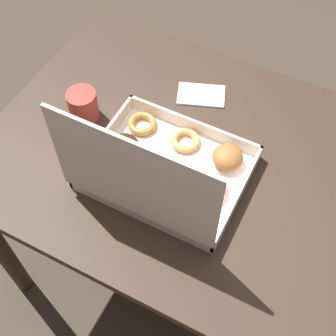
{
  "coord_description": "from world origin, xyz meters",
  "views": [
    {
      "loc": [
        -0.28,
        0.67,
        1.72
      ],
      "look_at": [
        0.02,
        0.07,
        0.73
      ],
      "focal_mm": 50.0,
      "sensor_mm": 36.0,
      "label": 1
    }
  ],
  "objects": [
    {
      "name": "donut_box",
      "position": [
        0.02,
        0.11,
        0.76
      ],
      "size": [
        0.39,
        0.32,
        0.32
      ],
      "color": "white",
      "rests_on": "dining_table"
    },
    {
      "name": "coffee_mug",
      "position": [
        0.32,
        0.01,
        0.75
      ],
      "size": [
        0.08,
        0.08,
        0.09
      ],
      "color": "#A3382D",
      "rests_on": "dining_table"
    },
    {
      "name": "paper_napkin",
      "position": [
        0.06,
        -0.21,
        0.71
      ],
      "size": [
        0.16,
        0.13,
        0.01
      ],
      "color": "white",
      "rests_on": "dining_table"
    },
    {
      "name": "dining_table",
      "position": [
        0.0,
        0.0,
        0.61
      ],
      "size": [
        1.08,
        0.8,
        0.71
      ],
      "color": "#38281E",
      "rests_on": "ground_plane"
    },
    {
      "name": "ground_plane",
      "position": [
        0.0,
        0.0,
        0.0
      ],
      "size": [
        8.0,
        8.0,
        0.0
      ],
      "primitive_type": "plane",
      "color": "#42382D"
    }
  ]
}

